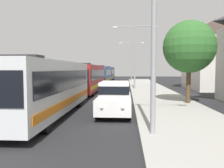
# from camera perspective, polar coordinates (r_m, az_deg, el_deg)

# --- Properties ---
(bus_lead) EXTENTS (2.58, 10.99, 3.21)m
(bus_lead) POSITION_cam_1_polar(r_m,az_deg,el_deg) (13.17, -15.76, -0.49)
(bus_lead) COLOR silver
(bus_lead) RESTS_ON ground_plane
(bus_second_in_line) EXTENTS (2.58, 12.26, 3.21)m
(bus_second_in_line) POSITION_cam_1_polar(r_m,az_deg,el_deg) (25.74, -6.10, 1.65)
(bus_second_in_line) COLOR maroon
(bus_second_in_line) RESTS_ON ground_plane
(bus_middle) EXTENTS (2.58, 11.94, 3.21)m
(bus_middle) POSITION_cam_1_polar(r_m,az_deg,el_deg) (38.96, -2.74, 2.38)
(bus_middle) COLOR #284C8C
(bus_middle) RESTS_ON ground_plane
(bus_fourth_in_line) EXTENTS (2.58, 11.93, 3.21)m
(bus_fourth_in_line) POSITION_cam_1_polar(r_m,az_deg,el_deg) (52.20, -1.10, 2.74)
(bus_fourth_in_line) COLOR #284C8C
(bus_fourth_in_line) RESTS_ON ground_plane
(white_suv) EXTENTS (1.86, 4.70, 1.90)m
(white_suv) POSITION_cam_1_polar(r_m,az_deg,el_deg) (13.24, 0.70, -3.18)
(white_suv) COLOR white
(white_suv) RESTS_ON ground_plane
(streetlamp_mid) EXTENTS (5.57, 0.28, 8.03)m
(streetlamp_mid) POSITION_cam_1_polar(r_m,az_deg,el_deg) (29.13, 5.76, 8.54)
(streetlamp_mid) COLOR gray
(streetlamp_mid) RESTS_ON sidewalk
(streetlamp_far) EXTENTS (5.25, 0.28, 8.35)m
(streetlamp_far) POSITION_cam_1_polar(r_m,az_deg,el_deg) (49.37, 4.93, 6.75)
(streetlamp_far) COLOR gray
(streetlamp_far) RESTS_ON sidewalk
(roadside_tree) EXTENTS (3.78, 3.78, 5.99)m
(roadside_tree) POSITION_cam_1_polar(r_m,az_deg,el_deg) (17.57, 18.80, 8.79)
(roadside_tree) COLOR #4C3823
(roadside_tree) RESTS_ON sidewalk
(house_distant_gabled) EXTENTS (6.62, 9.21, 9.05)m
(house_distant_gabled) POSITION_cam_1_polar(r_m,az_deg,el_deg) (32.47, 24.37, 6.94)
(house_distant_gabled) COLOR beige
(house_distant_gabled) RESTS_ON ground_plane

